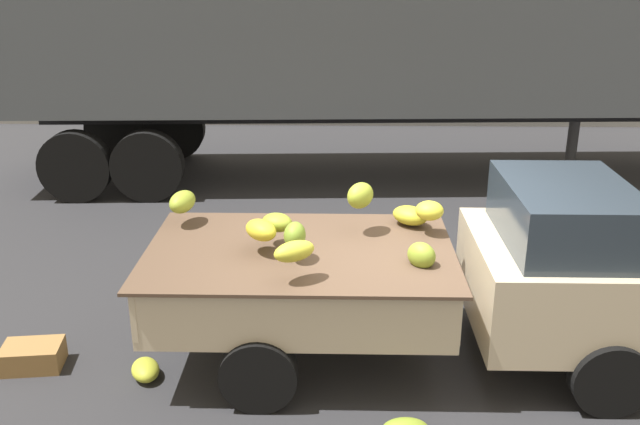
{
  "coord_description": "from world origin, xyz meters",
  "views": [
    {
      "loc": [
        -0.54,
        -5.61,
        3.52
      ],
      "look_at": [
        -0.69,
        0.74,
        1.18
      ],
      "focal_mm": 39.26,
      "sensor_mm": 36.0,
      "label": 1
    }
  ],
  "objects_px": {
    "pickup_truck": "(515,272)",
    "semi_trailer": "(377,21)",
    "produce_crate": "(33,356)",
    "fallen_banana_bunch_near_tailgate": "(145,370)"
  },
  "relations": [
    {
      "from": "fallen_banana_bunch_near_tailgate",
      "to": "pickup_truck",
      "type": "bearing_deg",
      "value": 7.12
    },
    {
      "from": "pickup_truck",
      "to": "semi_trailer",
      "type": "bearing_deg",
      "value": 99.38
    },
    {
      "from": "pickup_truck",
      "to": "fallen_banana_bunch_near_tailgate",
      "type": "height_order",
      "value": "pickup_truck"
    },
    {
      "from": "semi_trailer",
      "to": "produce_crate",
      "type": "height_order",
      "value": "semi_trailer"
    },
    {
      "from": "pickup_truck",
      "to": "produce_crate",
      "type": "xyz_separation_m",
      "value": [
        -4.34,
        -0.26,
        -0.77
      ]
    },
    {
      "from": "pickup_truck",
      "to": "fallen_banana_bunch_near_tailgate",
      "type": "bearing_deg",
      "value": -173.08
    },
    {
      "from": "fallen_banana_bunch_near_tailgate",
      "to": "produce_crate",
      "type": "bearing_deg",
      "value": 171.99
    },
    {
      "from": "pickup_truck",
      "to": "produce_crate",
      "type": "height_order",
      "value": "pickup_truck"
    },
    {
      "from": "pickup_truck",
      "to": "semi_trailer",
      "type": "height_order",
      "value": "semi_trailer"
    },
    {
      "from": "semi_trailer",
      "to": "produce_crate",
      "type": "distance_m",
      "value": 7.3
    }
  ]
}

